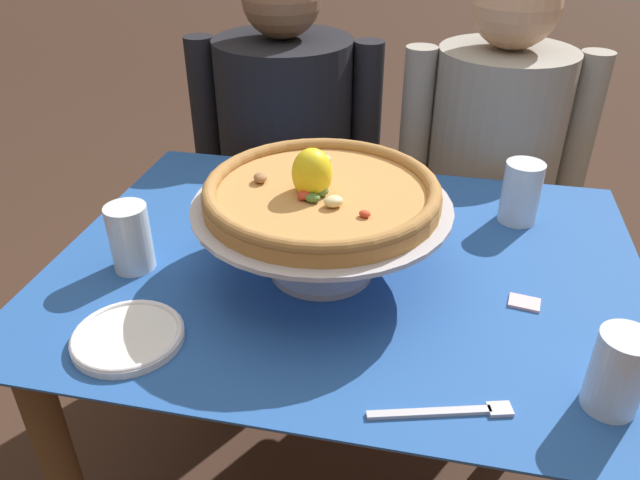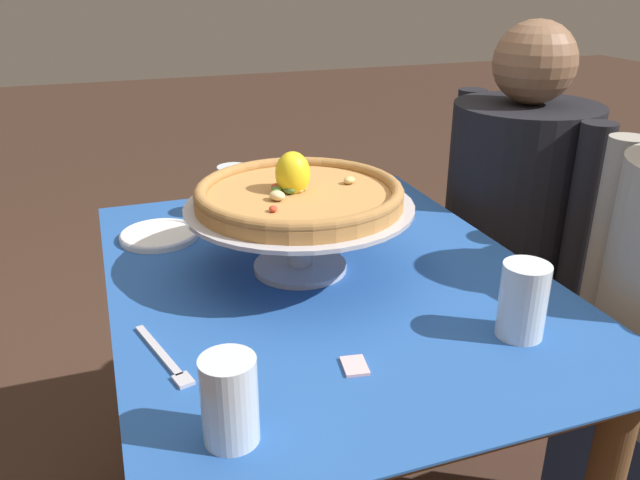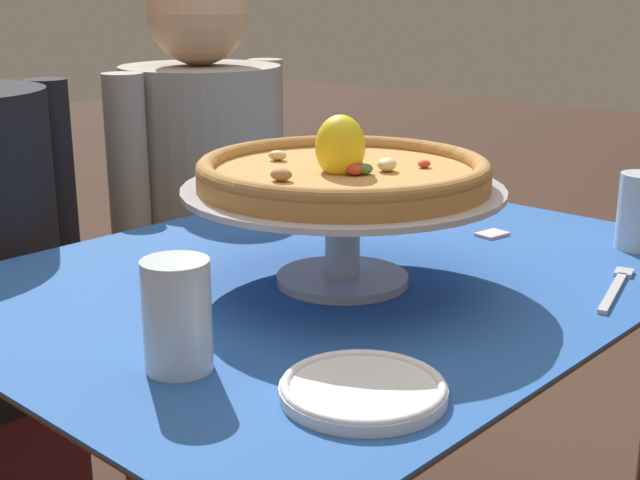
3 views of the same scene
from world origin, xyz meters
name	(u,v)px [view 2 (image 2 of 3)]	position (x,y,z in m)	size (l,w,h in m)	color
dining_table	(325,328)	(0.00, 0.00, 0.59)	(1.06, 0.81, 0.72)	brown
pizza_stand	(300,221)	(-0.04, -0.04, 0.82)	(0.44, 0.44, 0.14)	#B7B7C1
pizza	(299,193)	(-0.04, -0.04, 0.87)	(0.39, 0.39, 0.10)	#BC8447
water_glass_front_right	(230,406)	(0.40, -0.27, 0.77)	(0.07, 0.07, 0.12)	silver
water_glass_side_left	(234,194)	(-0.37, -0.10, 0.77)	(0.07, 0.07, 0.12)	silver
water_glass_back_right	(522,305)	(0.31, 0.22, 0.77)	(0.08, 0.08, 0.13)	silver
side_plate	(159,235)	(-0.29, -0.28, 0.72)	(0.17, 0.17, 0.02)	white
dinner_fork	(165,358)	(0.19, -0.33, 0.72)	(0.19, 0.07, 0.01)	#B7B7C1
sugar_packet	(355,366)	(0.31, -0.06, 0.72)	(0.05, 0.04, 0.01)	beige
diner_left	(511,244)	(-0.28, 0.64, 0.57)	(0.53, 0.41, 1.15)	maroon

